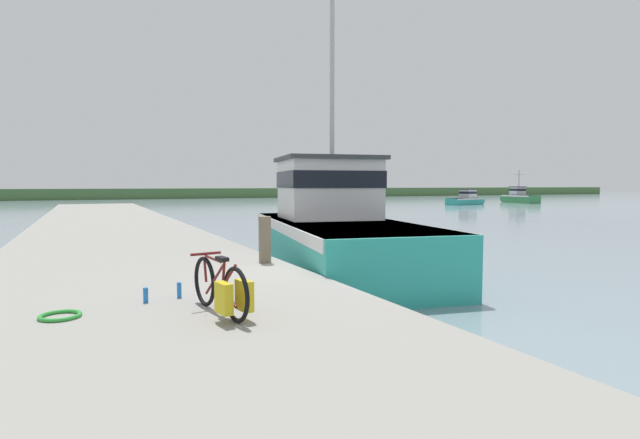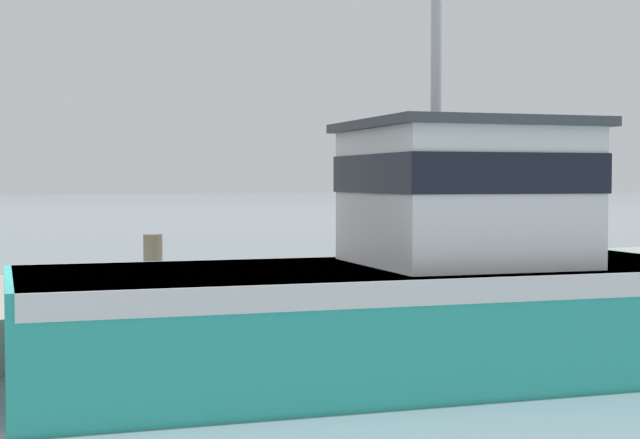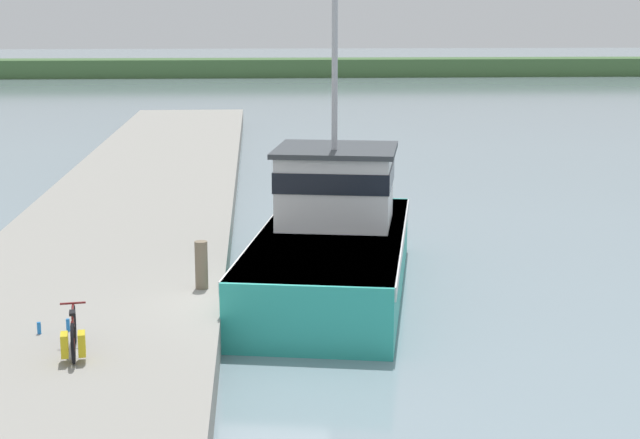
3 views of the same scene
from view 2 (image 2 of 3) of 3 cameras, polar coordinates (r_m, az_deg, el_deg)
name	(u,v)px [view 2 (image 2 of 3)]	position (r m, az deg, el deg)	size (l,w,h in m)	color
ground_plane	(117,381)	(12.71, -11.70, -9.18)	(320.00, 320.00, 0.00)	gray
dock_pier	(44,313)	(16.53, -15.78, -5.28)	(6.14, 80.00, 0.73)	gray
fishing_boat_main	(417,284)	(12.62, 5.64, -3.77)	(4.94, 10.96, 9.92)	teal
mooring_post	(153,270)	(14.19, -9.69, -2.91)	(0.27, 0.27, 1.03)	#756651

